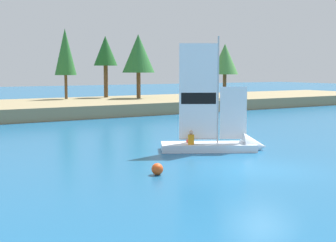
{
  "coord_description": "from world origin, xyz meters",
  "views": [
    {
      "loc": [
        -13.06,
        -14.01,
        3.95
      ],
      "look_at": [
        0.42,
        7.8,
        1.2
      ],
      "focal_mm": 51.35,
      "sensor_mm": 36.0,
      "label": 1
    }
  ],
  "objects_px": {
    "shoreline_tree_midleft": "(65,52)",
    "channel_buoy": "(157,169)",
    "shoreline_tree_centre": "(105,52)",
    "sailboat": "(228,143)",
    "shoreline_tree_midright": "(138,54)",
    "shoreline_tree_right": "(225,59)"
  },
  "relations": [
    {
      "from": "shoreline_tree_midleft",
      "to": "channel_buoy",
      "type": "xyz_separation_m",
      "value": [
        -7.33,
        -30.21,
        -5.43
      ]
    },
    {
      "from": "shoreline_tree_centre",
      "to": "sailboat",
      "type": "distance_m",
      "value": 28.86
    },
    {
      "from": "shoreline_tree_midright",
      "to": "channel_buoy",
      "type": "xyz_separation_m",
      "value": [
        -14.09,
        -27.71,
        -5.31
      ]
    },
    {
      "from": "shoreline_tree_centre",
      "to": "shoreline_tree_midleft",
      "type": "bearing_deg",
      "value": -174.44
    },
    {
      "from": "shoreline_tree_centre",
      "to": "channel_buoy",
      "type": "xyz_separation_m",
      "value": [
        -11.81,
        -30.65,
        -5.56
      ]
    },
    {
      "from": "shoreline_tree_midleft",
      "to": "shoreline_tree_centre",
      "type": "height_order",
      "value": "shoreline_tree_midleft"
    },
    {
      "from": "shoreline_tree_centre",
      "to": "channel_buoy",
      "type": "distance_m",
      "value": 33.31
    },
    {
      "from": "shoreline_tree_midleft",
      "to": "channel_buoy",
      "type": "height_order",
      "value": "shoreline_tree_midleft"
    },
    {
      "from": "shoreline_tree_centre",
      "to": "shoreline_tree_right",
      "type": "height_order",
      "value": "shoreline_tree_centre"
    },
    {
      "from": "shoreline_tree_midright",
      "to": "sailboat",
      "type": "height_order",
      "value": "shoreline_tree_midright"
    },
    {
      "from": "shoreline_tree_centre",
      "to": "shoreline_tree_right",
      "type": "xyz_separation_m",
      "value": [
        9.48,
        -7.81,
        -0.83
      ]
    },
    {
      "from": "shoreline_tree_midright",
      "to": "sailboat",
      "type": "relative_size",
      "value": 1.06
    },
    {
      "from": "sailboat",
      "to": "channel_buoy",
      "type": "xyz_separation_m",
      "value": [
        -5.74,
        -2.95,
        -0.16
      ]
    },
    {
      "from": "shoreline_tree_midright",
      "to": "shoreline_tree_midleft",
      "type": "bearing_deg",
      "value": 159.7
    },
    {
      "from": "shoreline_tree_midright",
      "to": "shoreline_tree_right",
      "type": "bearing_deg",
      "value": -34.08
    },
    {
      "from": "sailboat",
      "to": "channel_buoy",
      "type": "height_order",
      "value": "sailboat"
    },
    {
      "from": "shoreline_tree_midleft",
      "to": "shoreline_tree_centre",
      "type": "xyz_separation_m",
      "value": [
        4.48,
        0.44,
        0.14
      ]
    },
    {
      "from": "shoreline_tree_midleft",
      "to": "sailboat",
      "type": "distance_m",
      "value": 27.81
    },
    {
      "from": "shoreline_tree_midright",
      "to": "channel_buoy",
      "type": "height_order",
      "value": "shoreline_tree_midright"
    },
    {
      "from": "shoreline_tree_midright",
      "to": "shoreline_tree_right",
      "type": "distance_m",
      "value": 8.71
    },
    {
      "from": "shoreline_tree_centre",
      "to": "shoreline_tree_right",
      "type": "bearing_deg",
      "value": -39.48
    },
    {
      "from": "shoreline_tree_midleft",
      "to": "shoreline_tree_centre",
      "type": "bearing_deg",
      "value": 5.56
    }
  ]
}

